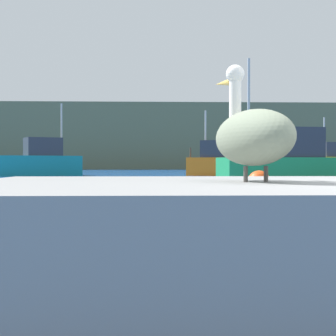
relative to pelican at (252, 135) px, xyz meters
The scene contains 7 objects.
hillside_backdrop 70.02m from the pelican, 88.88° to the left, with size 140.00×13.30×8.88m, color #5B664C.
pier_dock 0.70m from the pelican, 77.83° to the right, with size 4.00×2.89×0.76m, color gray.
pelican is the anchor object (origin of this frame).
fishing_boat_orange 31.21m from the pelican, 81.50° to the left, with size 6.12×3.35×4.48m.
fishing_boat_teal 32.44m from the pelican, 104.87° to the left, with size 6.21×4.31×5.00m.
fishing_boat_green 19.96m from the pelican, 73.86° to the left, with size 6.30×2.93×5.50m.
mooring_buoy 11.15m from the pelican, 77.50° to the left, with size 0.67×0.67×0.67m, color #E54C19.
Camera 1 is at (-2.08, -3.07, 0.89)m, focal length 54.44 mm.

